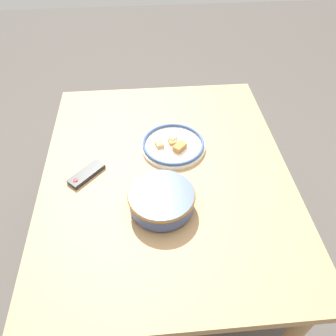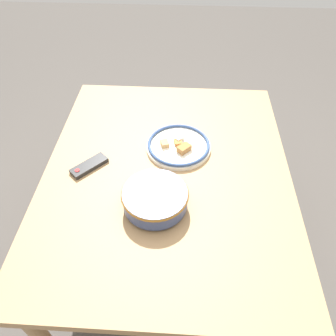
# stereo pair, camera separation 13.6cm
# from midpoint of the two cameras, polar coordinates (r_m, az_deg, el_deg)

# --- Properties ---
(ground_plane) EXTENTS (8.00, 8.00, 0.00)m
(ground_plane) POSITION_cam_midpoint_polar(r_m,az_deg,el_deg) (2.00, 1.88, -15.10)
(ground_plane) COLOR #4C4742
(dining_table) EXTENTS (1.31, 1.05, 0.73)m
(dining_table) POSITION_cam_midpoint_polar(r_m,az_deg,el_deg) (1.46, 2.49, -2.61)
(dining_table) COLOR tan
(dining_table) RESTS_ON ground_plane
(noodle_bowl) EXTENTS (0.26, 0.26, 0.08)m
(noodle_bowl) POSITION_cam_midpoint_polar(r_m,az_deg,el_deg) (1.24, 0.89, -5.46)
(noodle_bowl) COLOR #384775
(noodle_bowl) RESTS_ON dining_table
(food_plate) EXTENTS (0.29, 0.29, 0.05)m
(food_plate) POSITION_cam_midpoint_polar(r_m,az_deg,el_deg) (1.50, 4.46, 3.76)
(food_plate) COLOR silver
(food_plate) RESTS_ON dining_table
(tv_remote) EXTENTS (0.16, 0.16, 0.02)m
(tv_remote) POSITION_cam_midpoint_polar(r_m,az_deg,el_deg) (1.44, -10.98, 0.28)
(tv_remote) COLOR black
(tv_remote) RESTS_ON dining_table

